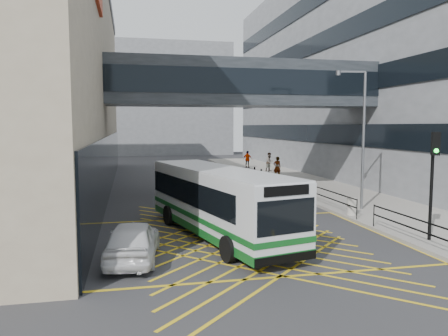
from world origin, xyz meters
TOP-DOWN VIEW (x-y plane):
  - ground at (0.00, 0.00)m, footprint 120.00×120.00m
  - building_right at (23.98, 24.00)m, footprint 24.09×44.00m
  - building_far at (-2.00, 60.00)m, footprint 28.00×16.00m
  - skybridge at (3.00, 12.00)m, footprint 20.00×4.10m
  - pavement at (9.00, 15.00)m, footprint 6.00×54.00m
  - box_junction at (0.00, 0.00)m, footprint 12.00×9.00m
  - bus at (-0.99, 0.92)m, footprint 4.73×10.58m
  - car_white at (-4.50, -1.83)m, footprint 2.42×4.74m
  - car_dark at (0.64, 17.44)m, footprint 2.23×4.61m
  - car_silver at (1.53, 17.14)m, footprint 2.72×4.67m
  - traffic_light at (7.01, -2.18)m, footprint 0.34×0.51m
  - street_lamp at (7.60, 4.42)m, footprint 1.69×0.43m
  - litter_bin at (6.45, 3.05)m, footprint 0.50×0.50m
  - kerb_railings at (6.15, 1.78)m, footprint 0.05×12.54m
  - bollards at (6.25, 15.00)m, footprint 0.14×10.14m
  - pedestrian_a at (7.93, 18.83)m, footprint 0.75×0.55m
  - pedestrian_b at (9.11, 24.47)m, footprint 1.04×0.85m
  - pedestrian_c at (7.98, 28.66)m, footprint 1.17×1.05m

SIDE VIEW (x-z plane):
  - ground at x=0.00m, z-range 0.00..0.00m
  - box_junction at x=0.00m, z-range 0.00..0.01m
  - pavement at x=9.00m, z-range 0.00..0.16m
  - litter_bin at x=6.45m, z-range 0.16..1.02m
  - bollards at x=6.25m, z-range 0.16..1.06m
  - car_silver at x=1.53m, z-range 0.00..1.36m
  - car_dark at x=0.64m, z-range 0.00..1.39m
  - car_white at x=-4.50m, z-range 0.00..1.45m
  - kerb_railings at x=6.15m, z-range 0.38..1.38m
  - pedestrian_c at x=7.98m, z-range 0.16..1.97m
  - pedestrian_b at x=9.11m, z-range 0.16..2.02m
  - pedestrian_a at x=7.93m, z-range 0.16..2.02m
  - bus at x=-0.99m, z-range 0.10..3.00m
  - traffic_light at x=7.01m, z-range 0.81..5.09m
  - street_lamp at x=7.60m, z-range 0.68..8.09m
  - skybridge at x=3.00m, z-range 6.00..9.00m
  - building_far at x=-2.00m, z-range 0.00..18.00m
  - building_right at x=23.98m, z-range 0.00..20.00m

